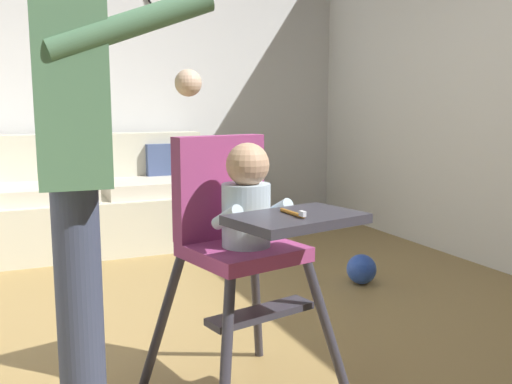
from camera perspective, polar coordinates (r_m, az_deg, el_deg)
ground at (r=2.56m, az=-0.80°, el=-17.46°), size 5.64×7.18×0.10m
wall_far at (r=5.03m, az=-13.49°, el=10.99°), size 4.84×0.06×2.60m
couch at (r=4.53m, az=-15.60°, el=-1.10°), size 1.79×0.86×0.86m
high_chair at (r=1.98m, az=-1.42°, el=-3.11°), size 0.72×0.81×0.98m
adult_standing at (r=1.82m, az=-18.03°, el=3.39°), size 0.51×0.51×1.63m
toy_ball_second at (r=3.53m, az=10.66°, el=-7.70°), size 0.18×0.18×0.18m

